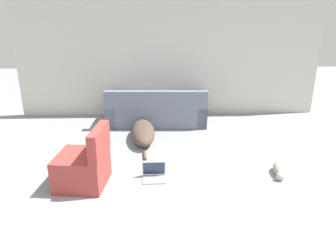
{
  "coord_description": "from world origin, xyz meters",
  "views": [
    {
      "loc": [
        -0.28,
        -2.95,
        2.31
      ],
      "look_at": [
        -0.11,
        1.77,
        0.57
      ],
      "focal_mm": 35.0,
      "sensor_mm": 36.0,
      "label": 1
    }
  ],
  "objects_px": {
    "dog": "(143,131)",
    "side_chair": "(84,166)",
    "cat": "(279,170)",
    "laptop_open": "(154,173)"
  },
  "relations": [
    {
      "from": "cat",
      "to": "side_chair",
      "type": "distance_m",
      "value": 2.76
    },
    {
      "from": "dog",
      "to": "cat",
      "type": "bearing_deg",
      "value": -129.55
    },
    {
      "from": "cat",
      "to": "side_chair",
      "type": "height_order",
      "value": "side_chair"
    },
    {
      "from": "dog",
      "to": "side_chair",
      "type": "xyz_separation_m",
      "value": [
        -0.73,
        -1.62,
        0.14
      ]
    },
    {
      "from": "dog",
      "to": "cat",
      "type": "relative_size",
      "value": 3.07
    },
    {
      "from": "cat",
      "to": "side_chair",
      "type": "relative_size",
      "value": 0.64
    },
    {
      "from": "laptop_open",
      "to": "side_chair",
      "type": "relative_size",
      "value": 0.4
    },
    {
      "from": "laptop_open",
      "to": "dog",
      "type": "bearing_deg",
      "value": 97.12
    },
    {
      "from": "laptop_open",
      "to": "side_chair",
      "type": "distance_m",
      "value": 0.97
    },
    {
      "from": "dog",
      "to": "side_chair",
      "type": "distance_m",
      "value": 1.79
    },
    {
      "from": "laptop_open",
      "to": "cat",
      "type": "bearing_deg",
      "value": 0.35
    },
    {
      "from": "dog",
      "to": "side_chair",
      "type": "bearing_deg",
      "value": 151.92
    },
    {
      "from": "side_chair",
      "to": "laptop_open",
      "type": "bearing_deg",
      "value": 105.65
    },
    {
      "from": "dog",
      "to": "laptop_open",
      "type": "xyz_separation_m",
      "value": [
        0.21,
        -1.48,
        -0.07
      ]
    },
    {
      "from": "dog",
      "to": "side_chair",
      "type": "height_order",
      "value": "side_chair"
    }
  ]
}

